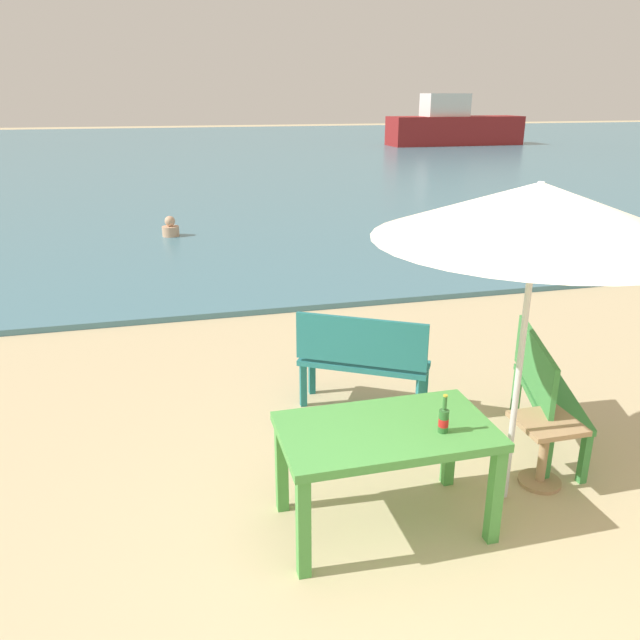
{
  "coord_description": "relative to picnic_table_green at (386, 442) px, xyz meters",
  "views": [
    {
      "loc": [
        -1.73,
        -2.93,
        2.81
      ],
      "look_at": [
        -0.2,
        3.0,
        0.6
      ],
      "focal_mm": 35.2,
      "sensor_mm": 36.0,
      "label": 1
    }
  ],
  "objects": [
    {
      "name": "bench_green_left",
      "position": [
        1.63,
        0.68,
        -0.11
      ],
      "size": [
        0.74,
        1.25,
        0.95
      ],
      "color": "#3D8C42",
      "rests_on": "ground_plane"
    },
    {
      "name": "picnic_table_green",
      "position": [
        0.0,
        0.0,
        0.0
      ],
      "size": [
        1.4,
        0.8,
        0.76
      ],
      "color": "#4C9E47",
      "rests_on": "ground_plane"
    },
    {
      "name": "patio_umbrella",
      "position": [
        0.98,
        0.08,
        1.47
      ],
      "size": [
        2.1,
        2.1,
        2.3
      ],
      "color": "silver",
      "rests_on": "ground_plane"
    },
    {
      "name": "beer_bottle_amber",
      "position": [
        0.33,
        -0.15,
        0.2
      ],
      "size": [
        0.07,
        0.07,
        0.26
      ],
      "color": "#2D662D",
      "rests_on": "picnic_table_green"
    },
    {
      "name": "swimmer_person",
      "position": [
        -1.13,
        9.59,
        -0.41
      ],
      "size": [
        0.34,
        0.34,
        0.41
      ],
      "color": "tan",
      "rests_on": "sea_water"
    },
    {
      "name": "ground_plane",
      "position": [
        0.41,
        -0.46,
        -0.65
      ],
      "size": [
        120.0,
        120.0,
        0.0
      ],
      "primitive_type": "plane",
      "color": "#C6B287"
    },
    {
      "name": "bench_teal_center",
      "position": [
        0.37,
        1.63,
        -0.11
      ],
      "size": [
        1.22,
        0.92,
        0.95
      ],
      "color": "#237275",
      "rests_on": "ground_plane"
    },
    {
      "name": "side_table_wood",
      "position": [
        1.33,
        0.16,
        -0.3
      ],
      "size": [
        0.44,
        0.44,
        0.54
      ],
      "color": "tan",
      "rests_on": "ground_plane"
    },
    {
      "name": "sea_water",
      "position": [
        0.41,
        29.54,
        -0.61
      ],
      "size": [
        120.0,
        50.0,
        0.08
      ],
      "primitive_type": "cube",
      "color": "teal",
      "rests_on": "ground_plane"
    },
    {
      "name": "boat_tanker",
      "position": [
        15.18,
        30.55,
        0.43
      ],
      "size": [
        7.61,
        2.08,
        2.77
      ],
      "color": "maroon",
      "rests_on": "sea_water"
    }
  ]
}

